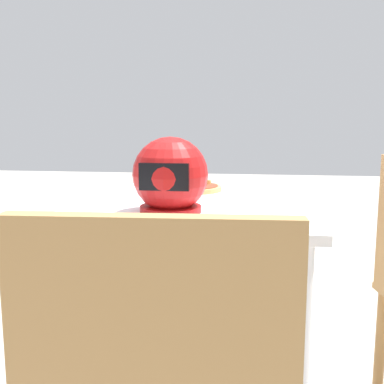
# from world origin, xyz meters

# --- Properties ---
(dining_table) EXTENTS (0.83, 0.89, 0.72)m
(dining_table) POSITION_xyz_m (0.00, 0.00, 0.62)
(dining_table) COLOR white
(dining_table) RESTS_ON ground
(pizza_plate) EXTENTS (0.31, 0.31, 0.01)m
(pizza_plate) POSITION_xyz_m (0.03, -0.18, 0.73)
(pizza_plate) COLOR white
(pizza_plate) RESTS_ON dining_table
(pizza) EXTENTS (0.24, 0.24, 0.05)m
(pizza) POSITION_xyz_m (0.03, -0.19, 0.75)
(pizza) COLOR tan
(pizza) RESTS_ON pizza_plate
(motorcycle_helmet) EXTENTS (0.24, 0.24, 0.24)m
(motorcycle_helmet) POSITION_xyz_m (0.05, 0.20, 0.84)
(motorcycle_helmet) COLOR #B21414
(motorcycle_helmet) RESTS_ON dining_table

